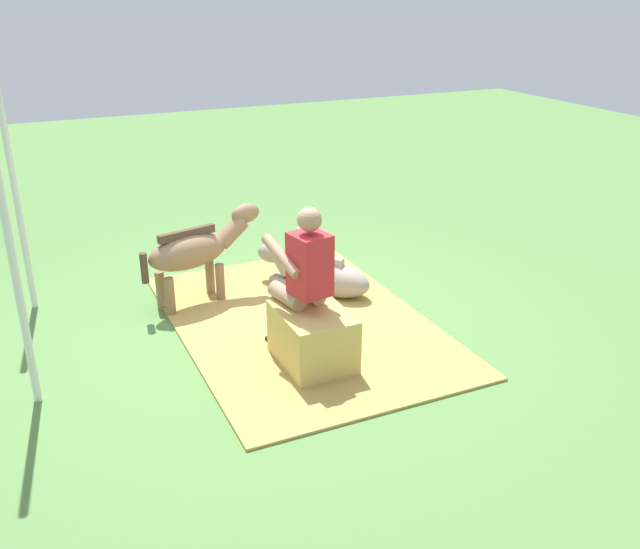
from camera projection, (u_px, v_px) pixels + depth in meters
name	position (u px, v px, depth m)	size (l,w,h in m)	color
ground_plane	(281.00, 322.00, 6.67)	(24.00, 24.00, 0.00)	#568442
hay_patch	(301.00, 323.00, 6.64)	(3.30, 2.25, 0.02)	tan
hay_bale	(313.00, 338.00, 5.85)	(0.73, 0.54, 0.50)	tan
person_seated	(302.00, 275.00, 5.78)	(0.70, 0.49, 1.38)	tan
pony_standing	(196.00, 250.00, 6.87)	(0.54, 1.32, 0.93)	#8C6B4C
pony_lying	(322.00, 276.00, 7.23)	(1.24, 1.00, 0.42)	gray
tent_pole_left	(10.00, 245.00, 4.93)	(0.06, 0.06, 2.57)	silver
tent_pole_right	(14.00, 182.00, 6.50)	(0.06, 0.06, 2.57)	silver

